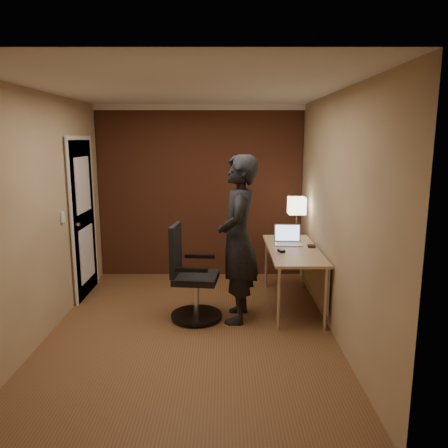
{
  "coord_description": "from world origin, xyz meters",
  "views": [
    {
      "loc": [
        0.35,
        -4.42,
        2.03
      ],
      "look_at": [
        0.35,
        0.55,
        1.05
      ],
      "focal_mm": 35.0,
      "sensor_mm": 36.0,
      "label": 1
    }
  ],
  "objects": [
    {
      "name": "wallet",
      "position": [
        1.42,
        0.73,
        0.74
      ],
      "size": [
        0.1,
        0.12,
        0.02
      ],
      "primitive_type": "cube",
      "rotation": [
        0.0,
        0.0,
        -0.11
      ],
      "color": "black",
      "rests_on": "desk"
    },
    {
      "name": "office_chair",
      "position": [
        -0.03,
        0.28,
        0.47
      ],
      "size": [
        0.58,
        0.63,
        1.07
      ],
      "color": "black",
      "rests_on": "ground"
    },
    {
      "name": "mouse",
      "position": [
        1.02,
        0.49,
        0.75
      ],
      "size": [
        0.09,
        0.11,
        0.03
      ],
      "primitive_type": "cube",
      "rotation": [
        0.0,
        0.0,
        0.3
      ],
      "color": "black",
      "rests_on": "desk"
    },
    {
      "name": "desk_lamp",
      "position": [
        1.31,
        1.28,
        1.15
      ],
      "size": [
        0.22,
        0.22,
        0.54
      ],
      "color": "silver",
      "rests_on": "desk"
    },
    {
      "name": "person",
      "position": [
        0.51,
        0.27,
        0.93
      ],
      "size": [
        0.52,
        0.72,
        1.86
      ],
      "primitive_type": "imported",
      "rotation": [
        0.0,
        0.0,
        -1.68
      ],
      "color": "black",
      "rests_on": "ground"
    },
    {
      "name": "desk",
      "position": [
        1.25,
        0.66,
        0.6
      ],
      "size": [
        0.6,
        1.5,
        0.73
      ],
      "color": "tan",
      "rests_on": "ground"
    },
    {
      "name": "laptop",
      "position": [
        1.15,
        0.91,
        0.79
      ],
      "size": [
        0.34,
        0.27,
        0.23
      ],
      "color": "silver",
      "rests_on": "desk"
    },
    {
      "name": "room",
      "position": [
        -0.27,
        1.54,
        1.37
      ],
      "size": [
        4.0,
        4.0,
        4.0
      ],
      "color": "brown",
      "rests_on": "ground"
    }
  ]
}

